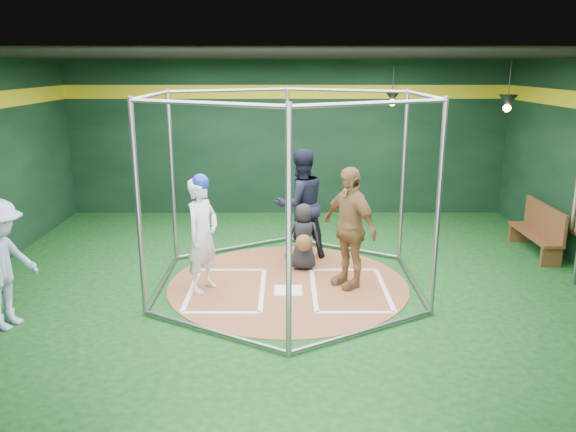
{
  "coord_description": "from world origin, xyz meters",
  "views": [
    {
      "loc": [
        -0.03,
        -8.35,
        3.38
      ],
      "look_at": [
        0.0,
        0.1,
        1.1
      ],
      "focal_mm": 35.0,
      "sensor_mm": 36.0,
      "label": 1
    }
  ],
  "objects_px": {
    "batter_figure": "(202,233)",
    "umpire": "(300,204)",
    "dugout_bench": "(539,229)",
    "visitor_leopard": "(349,227)"
  },
  "relations": [
    {
      "from": "batter_figure",
      "to": "umpire",
      "type": "relative_size",
      "value": 0.92
    },
    {
      "from": "umpire",
      "to": "dugout_bench",
      "type": "relative_size",
      "value": 1.24
    },
    {
      "from": "dugout_bench",
      "to": "batter_figure",
      "type": "bearing_deg",
      "value": -163.65
    },
    {
      "from": "visitor_leopard",
      "to": "umpire",
      "type": "bearing_deg",
      "value": 172.39
    },
    {
      "from": "visitor_leopard",
      "to": "umpire",
      "type": "relative_size",
      "value": 0.96
    },
    {
      "from": "umpire",
      "to": "dugout_bench",
      "type": "distance_m",
      "value": 4.44
    },
    {
      "from": "batter_figure",
      "to": "visitor_leopard",
      "type": "xyz_separation_m",
      "value": [
        2.24,
        0.18,
        0.04
      ]
    },
    {
      "from": "visitor_leopard",
      "to": "dugout_bench",
      "type": "xyz_separation_m",
      "value": [
        3.68,
        1.55,
        -0.49
      ]
    },
    {
      "from": "visitor_leopard",
      "to": "umpire",
      "type": "distance_m",
      "value": 1.51
    },
    {
      "from": "umpire",
      "to": "dugout_bench",
      "type": "height_order",
      "value": "umpire"
    }
  ]
}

